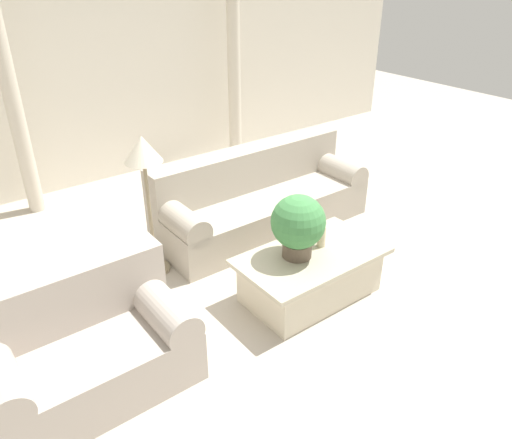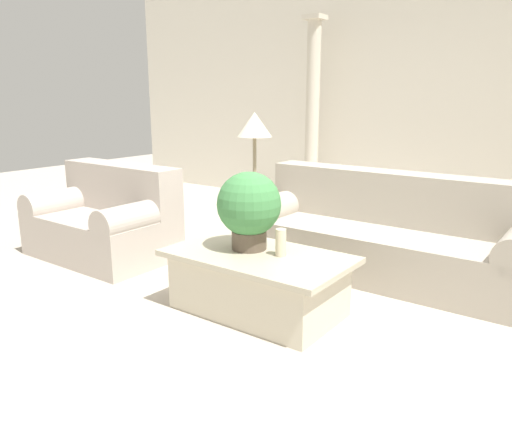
% 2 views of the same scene
% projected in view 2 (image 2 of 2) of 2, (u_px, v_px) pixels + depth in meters
% --- Properties ---
extents(ground_plane, '(16.00, 16.00, 0.00)m').
position_uv_depth(ground_plane, '(284.00, 290.00, 4.00)').
color(ground_plane, '#BCB2A3').
extents(wall_back, '(10.00, 0.06, 3.20)m').
position_uv_depth(wall_back, '(429.00, 88.00, 6.11)').
color(wall_back, silver).
rests_on(wall_back, ground_plane).
extents(sofa_long, '(2.40, 0.85, 0.87)m').
position_uv_depth(sofa_long, '(386.00, 236.00, 4.30)').
color(sofa_long, '#ADA393').
rests_on(sofa_long, ground_plane).
extents(loveseat, '(1.40, 0.85, 0.87)m').
position_uv_depth(loveseat, '(106.00, 220.00, 4.81)').
color(loveseat, '#B6AA9E').
rests_on(loveseat, ground_plane).
extents(coffee_table, '(1.30, 0.74, 0.44)m').
position_uv_depth(coffee_table, '(258.00, 282.00, 3.56)').
color(coffee_table, beige).
rests_on(coffee_table, ground_plane).
extents(potted_plant, '(0.46, 0.46, 0.56)m').
position_uv_depth(potted_plant, '(249.00, 207.00, 3.55)').
color(potted_plant, brown).
rests_on(potted_plant, coffee_table).
extents(pillar_candle, '(0.07, 0.07, 0.19)m').
position_uv_depth(pillar_candle, '(281.00, 243.00, 3.44)').
color(pillar_candle, beige).
rests_on(pillar_candle, coffee_table).
extents(floor_lamp, '(0.34, 0.34, 1.36)m').
position_uv_depth(floor_lamp, '(255.00, 138.00, 4.81)').
color(floor_lamp, gray).
rests_on(floor_lamp, ground_plane).
extents(column_left, '(0.25, 0.25, 2.52)m').
position_uv_depth(column_left, '(312.00, 113.00, 6.67)').
color(column_left, beige).
rests_on(column_left, ground_plane).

